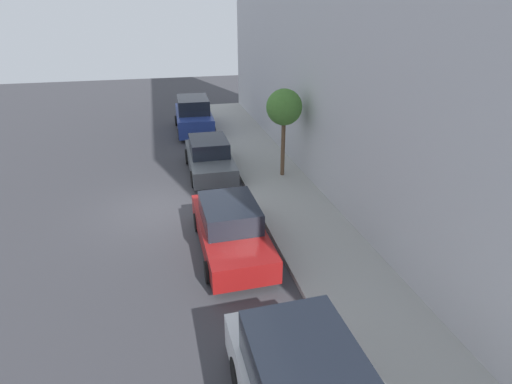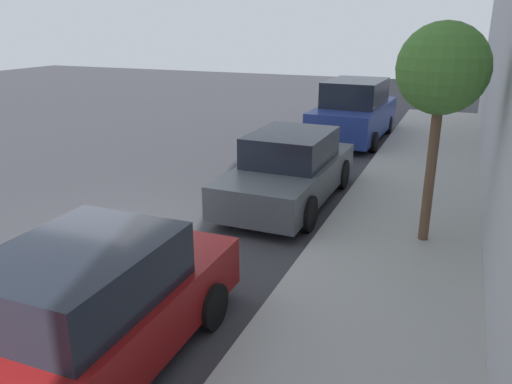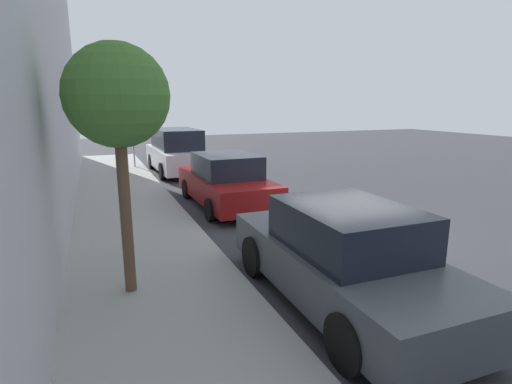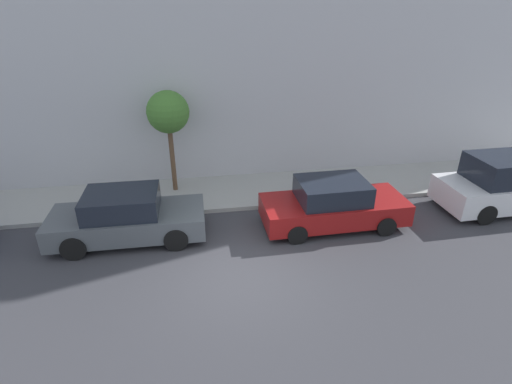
{
  "view_description": "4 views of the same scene",
  "coord_description": "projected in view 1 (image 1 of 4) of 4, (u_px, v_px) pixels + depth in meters",
  "views": [
    {
      "loc": [
        0.43,
        -13.41,
        6.74
      ],
      "look_at": [
        3.34,
        -1.47,
        1.0
      ],
      "focal_mm": 28.0,
      "sensor_mm": 36.0,
      "label": 1
    },
    {
      "loc": [
        5.67,
        -6.78,
        3.75
      ],
      "look_at": [
        2.56,
        0.69,
        1.0
      ],
      "focal_mm": 35.0,
      "sensor_mm": 36.0,
      "label": 2
    },
    {
      "loc": [
        5.67,
        7.76,
        2.96
      ],
      "look_at": [
        2.32,
        -0.42,
        1.0
      ],
      "focal_mm": 28.0,
      "sensor_mm": 36.0,
      "label": 3
    },
    {
      "loc": [
        -8.4,
        0.98,
        6.58
      ],
      "look_at": [
        2.86,
        -0.87,
        1.0
      ],
      "focal_mm": 28.0,
      "sensor_mm": 36.0,
      "label": 4
    }
  ],
  "objects": [
    {
      "name": "ground_plane",
      "position": [
        158.0,
        209.0,
        14.57
      ],
      "size": [
        60.0,
        60.0,
        0.0
      ],
      "primitive_type": "plane",
      "color": "#38383D"
    },
    {
      "name": "sidewalk",
      "position": [
        285.0,
        194.0,
        15.58
      ],
      "size": [
        2.77,
        32.0,
        0.15
      ],
      "color": "#9E9E99",
      "rests_on": "ground_plane"
    },
    {
      "name": "parked_sedan_second",
      "position": [
        230.0,
        228.0,
        11.89
      ],
      "size": [
        1.92,
        4.53,
        1.54
      ],
      "color": "maroon",
      "rests_on": "ground_plane"
    },
    {
      "name": "parked_sedan_third",
      "position": [
        209.0,
        157.0,
        17.49
      ],
      "size": [
        1.92,
        4.52,
        1.54
      ],
      "color": "#4C5156",
      "rests_on": "ground_plane"
    },
    {
      "name": "parked_suv_fourth",
      "position": [
        194.0,
        116.0,
        23.3
      ],
      "size": [
        2.1,
        4.86,
        1.98
      ],
      "color": "navy",
      "rests_on": "ground_plane"
    },
    {
      "name": "street_tree",
      "position": [
        284.0,
        108.0,
        15.98
      ],
      "size": [
        1.45,
        1.45,
        3.65
      ],
      "color": "brown",
      "rests_on": "sidewalk"
    }
  ]
}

